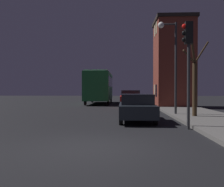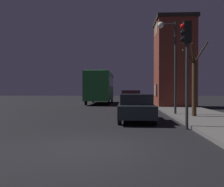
{
  "view_description": "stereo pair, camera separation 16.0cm",
  "coord_description": "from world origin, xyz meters",
  "px_view_note": "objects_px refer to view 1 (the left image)",
  "views": [
    {
      "loc": [
        0.86,
        -6.88,
        1.61
      ],
      "look_at": [
        0.05,
        11.43,
        1.34
      ],
      "focal_mm": 40.0,
      "sensor_mm": 36.0,
      "label": 1
    },
    {
      "loc": [
        1.02,
        -6.87,
        1.61
      ],
      "look_at": [
        0.05,
        11.43,
        1.34
      ],
      "focal_mm": 40.0,
      "sensor_mm": 36.0,
      "label": 2
    }
  ],
  "objects_px": {
    "bus": "(99,85)",
    "streetlamp": "(171,53)",
    "bare_tree": "(195,83)",
    "traffic_light": "(188,52)",
    "car_far_lane": "(129,97)",
    "car_mid_lane": "(130,99)",
    "car_near_lane": "(137,107)"
  },
  "relations": [
    {
      "from": "traffic_light",
      "to": "bus",
      "type": "relative_size",
      "value": 0.48
    },
    {
      "from": "streetlamp",
      "to": "car_mid_lane",
      "type": "relative_size",
      "value": 1.23
    },
    {
      "from": "bus",
      "to": "car_far_lane",
      "type": "bearing_deg",
      "value": 21.31
    },
    {
      "from": "car_near_lane",
      "to": "car_far_lane",
      "type": "height_order",
      "value": "car_far_lane"
    },
    {
      "from": "bus",
      "to": "car_far_lane",
      "type": "distance_m",
      "value": 3.96
    },
    {
      "from": "bus",
      "to": "traffic_light",
      "type": "bearing_deg",
      "value": -73.85
    },
    {
      "from": "streetlamp",
      "to": "car_near_lane",
      "type": "height_order",
      "value": "streetlamp"
    },
    {
      "from": "car_near_lane",
      "to": "car_mid_lane",
      "type": "bearing_deg",
      "value": 90.39
    },
    {
      "from": "bus",
      "to": "bare_tree",
      "type": "bearing_deg",
      "value": -65.51
    },
    {
      "from": "car_mid_lane",
      "to": "car_far_lane",
      "type": "xyz_separation_m",
      "value": [
        0.09,
        8.01,
        -0.06
      ]
    },
    {
      "from": "traffic_light",
      "to": "bus",
      "type": "xyz_separation_m",
      "value": [
        -5.36,
        18.5,
        -0.98
      ]
    },
    {
      "from": "car_near_lane",
      "to": "car_mid_lane",
      "type": "distance_m",
      "value": 9.33
    },
    {
      "from": "bare_tree",
      "to": "car_near_lane",
      "type": "distance_m",
      "value": 3.73
    },
    {
      "from": "streetlamp",
      "to": "car_mid_lane",
      "type": "xyz_separation_m",
      "value": [
        -2.27,
        6.75,
        -3.05
      ]
    },
    {
      "from": "bus",
      "to": "car_near_lane",
      "type": "xyz_separation_m",
      "value": [
        3.42,
        -16.0,
        -1.42
      ]
    },
    {
      "from": "car_near_lane",
      "to": "car_mid_lane",
      "type": "xyz_separation_m",
      "value": [
        -0.06,
        9.33,
        0.11
      ]
    },
    {
      "from": "bus",
      "to": "car_far_lane",
      "type": "height_order",
      "value": "bus"
    },
    {
      "from": "bare_tree",
      "to": "bus",
      "type": "relative_size",
      "value": 0.45
    },
    {
      "from": "car_mid_lane",
      "to": "traffic_light",
      "type": "bearing_deg",
      "value": -80.42
    },
    {
      "from": "streetlamp",
      "to": "car_mid_lane",
      "type": "bearing_deg",
      "value": 108.6
    },
    {
      "from": "car_mid_lane",
      "to": "car_far_lane",
      "type": "distance_m",
      "value": 8.01
    },
    {
      "from": "traffic_light",
      "to": "car_far_lane",
      "type": "height_order",
      "value": "traffic_light"
    },
    {
      "from": "bus",
      "to": "car_mid_lane",
      "type": "distance_m",
      "value": 7.58
    },
    {
      "from": "streetlamp",
      "to": "bare_tree",
      "type": "xyz_separation_m",
      "value": [
        1.07,
        -1.3,
        -1.91
      ]
    },
    {
      "from": "bus",
      "to": "car_near_lane",
      "type": "height_order",
      "value": "bus"
    },
    {
      "from": "car_mid_lane",
      "to": "car_far_lane",
      "type": "bearing_deg",
      "value": 89.32
    },
    {
      "from": "traffic_light",
      "to": "bare_tree",
      "type": "xyz_separation_m",
      "value": [
        1.35,
        3.78,
        -1.16
      ]
    },
    {
      "from": "car_mid_lane",
      "to": "bus",
      "type": "bearing_deg",
      "value": 116.75
    },
    {
      "from": "traffic_light",
      "to": "car_far_lane",
      "type": "bearing_deg",
      "value": 95.48
    },
    {
      "from": "streetlamp",
      "to": "car_mid_lane",
      "type": "height_order",
      "value": "streetlamp"
    },
    {
      "from": "bus",
      "to": "streetlamp",
      "type": "bearing_deg",
      "value": -67.23
    },
    {
      "from": "bare_tree",
      "to": "car_near_lane",
      "type": "bearing_deg",
      "value": -158.82
    }
  ]
}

